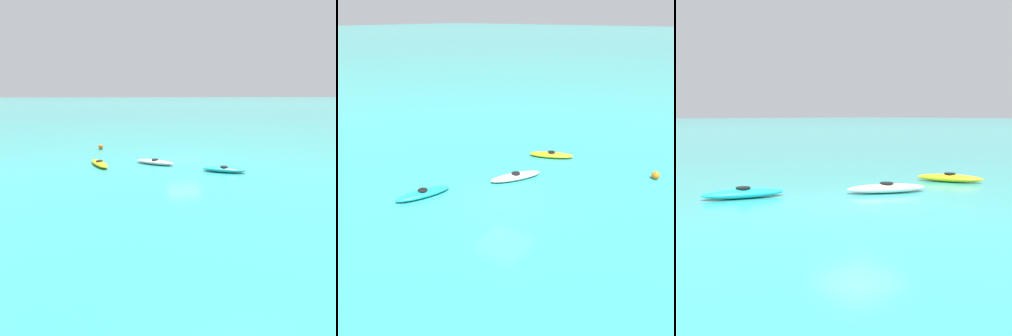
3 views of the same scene
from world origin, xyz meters
TOP-DOWN VIEW (x-y plane):
  - ground_plane at (0.00, 0.00)m, footprint 600.00×600.00m
  - kayak_yellow at (6.20, 1.05)m, footprint 1.84×2.73m
  - kayak_white at (2.29, 0.97)m, footprint 2.91×2.05m
  - kayak_cyan at (-2.05, 3.43)m, footprint 2.83×1.62m
  - buoy_orange at (6.93, -5.04)m, footprint 0.43×0.43m

SIDE VIEW (x-z plane):
  - ground_plane at x=0.00m, z-range 0.00..0.00m
  - kayak_white at x=2.29m, z-range -0.02..0.35m
  - kayak_yellow at x=6.20m, z-range -0.02..0.35m
  - kayak_cyan at x=-2.05m, z-range -0.02..0.35m
  - buoy_orange at x=6.93m, z-range 0.00..0.43m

